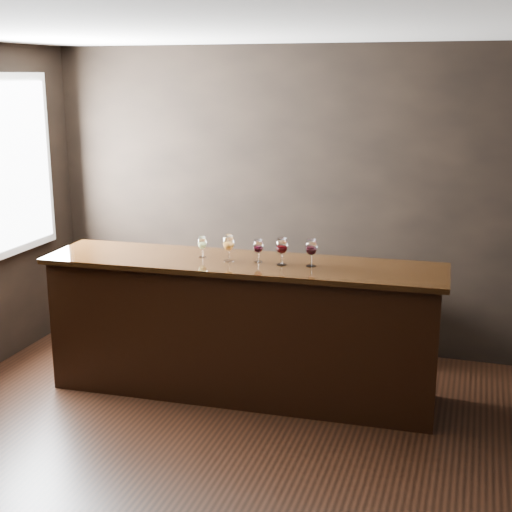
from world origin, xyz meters
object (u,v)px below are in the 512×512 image
(glass_red_a, at_px, (258,247))
(glass_red_b, at_px, (282,247))
(glass_red_c, at_px, (311,248))
(back_bar_shelf, at_px, (245,305))
(glass_amber, at_px, (228,243))
(glass_white, at_px, (202,243))
(bar_counter, at_px, (242,330))

(glass_red_a, xyz_separation_m, glass_red_b, (0.20, -0.03, 0.02))
(glass_red_c, bearing_deg, back_bar_shelf, 130.77)
(glass_amber, height_order, glass_red_a, glass_amber)
(glass_amber, height_order, glass_red_b, glass_red_b)
(glass_amber, bearing_deg, glass_red_c, 3.70)
(back_bar_shelf, bearing_deg, glass_white, -91.28)
(bar_counter, xyz_separation_m, glass_white, (-0.34, 0.02, 0.69))
(bar_counter, xyz_separation_m, glass_amber, (-0.10, -0.03, 0.72))
(glass_red_c, bearing_deg, glass_white, 179.72)
(bar_counter, bearing_deg, glass_amber, -167.77)
(glass_red_b, xyz_separation_m, glass_red_c, (0.22, 0.03, -0.00))
(bar_counter, distance_m, glass_red_b, 0.79)
(bar_counter, distance_m, glass_white, 0.77)
(glass_red_b, height_order, glass_red_c, glass_red_b)
(glass_amber, height_order, glass_red_c, same)
(glass_white, relative_size, glass_amber, 0.80)
(glass_red_c, bearing_deg, bar_counter, -178.35)
(glass_white, height_order, glass_red_a, glass_red_a)
(bar_counter, relative_size, glass_red_c, 14.43)
(glass_white, xyz_separation_m, glass_red_b, (0.67, -0.04, 0.03))
(back_bar_shelf, relative_size, glass_red_b, 10.21)
(back_bar_shelf, distance_m, glass_red_b, 1.50)
(glass_amber, bearing_deg, back_bar_shelf, 101.68)
(back_bar_shelf, bearing_deg, bar_counter, -72.76)
(glass_amber, xyz_separation_m, glass_red_a, (0.23, 0.04, -0.02))
(back_bar_shelf, xyz_separation_m, glass_white, (-0.02, -1.00, 0.83))
(glass_red_a, bearing_deg, glass_amber, -171.24)
(glass_white, distance_m, glass_amber, 0.25)
(glass_red_a, bearing_deg, bar_counter, -175.90)
(glass_white, relative_size, glass_red_a, 0.93)
(bar_counter, bearing_deg, glass_red_a, 1.66)
(bar_counter, xyz_separation_m, glass_red_b, (0.33, -0.02, 0.72))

